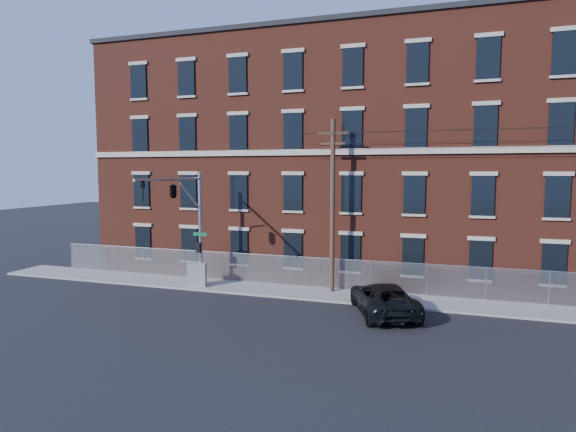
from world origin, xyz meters
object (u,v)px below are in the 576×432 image
at_px(utility_pole_near, 333,203).
at_px(utility_cabinet, 197,275).
at_px(traffic_signal_mast, 180,203).
at_px(pickup_truck, 384,298).

xyz_separation_m(utility_pole_near, utility_cabinet, (-8.13, -1.40, -4.51)).
relative_size(traffic_signal_mast, pickup_truck, 1.24).
distance_m(traffic_signal_mast, utility_cabinet, 4.99).
bearing_deg(utility_cabinet, utility_pole_near, -6.62).
height_order(pickup_truck, utility_cabinet, pickup_truck).
distance_m(traffic_signal_mast, pickup_truck, 12.29).
bearing_deg(utility_cabinet, traffic_signal_mast, -102.56).
bearing_deg(utility_pole_near, traffic_signal_mast, -156.86).
bearing_deg(utility_cabinet, pickup_truck, -25.44).
relative_size(utility_pole_near, utility_cabinet, 7.06).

